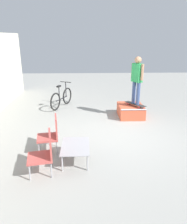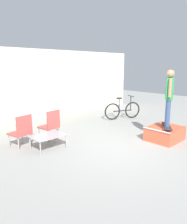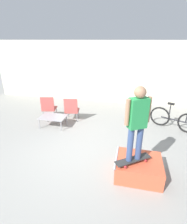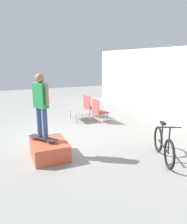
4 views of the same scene
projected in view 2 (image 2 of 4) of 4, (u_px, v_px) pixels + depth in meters
ground_plane at (115, 148)px, 6.27m from camera, size 24.00×24.00×0.00m
house_wall_back at (33, 85)px, 9.13m from camera, size 12.00×0.06×3.00m
skate_ramp_box at (165, 133)px, 6.90m from camera, size 1.08×0.89×0.46m
skateboard_on_ramp at (167, 126)px, 6.65m from camera, size 0.82×0.68×0.07m
person_skater at (169, 93)px, 6.44m from camera, size 0.50×0.37×1.68m
coffee_table at (48, 137)px, 6.15m from camera, size 0.95×0.66×0.40m
patio_chair_left at (22, 130)px, 6.25m from camera, size 0.61×0.61×0.96m
patio_chair_right at (51, 124)px, 6.91m from camera, size 0.59×0.59×0.96m
bicycle at (123, 110)px, 9.61m from camera, size 1.59×0.78×1.02m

